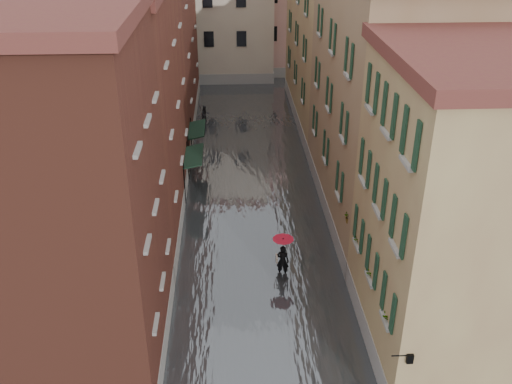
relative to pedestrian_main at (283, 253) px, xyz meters
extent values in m
plane|color=#5A5A5C|center=(-1.08, -2.81, -1.28)|extent=(120.00, 120.00, 0.00)
cube|color=#484B4F|center=(-1.08, 10.19, -1.18)|extent=(10.00, 60.00, 0.20)
cube|color=brown|center=(-8.08, -4.81, 5.22)|extent=(6.00, 8.00, 13.00)
cube|color=#5C2D1D|center=(-8.08, 6.19, 4.97)|extent=(6.00, 14.00, 12.50)
cube|color=brown|center=(-8.08, 21.19, 5.72)|extent=(6.00, 16.00, 14.00)
cube|color=#936F4C|center=(5.92, -4.81, 4.47)|extent=(6.00, 8.00, 11.50)
cube|color=#95795A|center=(5.92, 6.19, 5.22)|extent=(6.00, 14.00, 13.00)
cube|color=#936F4C|center=(5.92, 21.19, 4.47)|extent=(6.00, 16.00, 11.50)
cube|color=beige|center=(-4.08, 35.19, 5.22)|extent=(12.00, 9.00, 13.00)
cube|color=tan|center=(4.92, 37.19, 4.72)|extent=(10.00, 9.00, 12.00)
cube|color=black|center=(-4.53, 8.68, 1.27)|extent=(1.09, 3.20, 0.31)
cylinder|color=black|center=(-5.03, 7.07, 0.12)|extent=(0.06, 0.06, 2.80)
cylinder|color=black|center=(-5.03, 10.28, 0.12)|extent=(0.06, 0.06, 2.80)
cube|color=black|center=(-4.53, 12.97, 1.27)|extent=(1.09, 3.14, 0.31)
cylinder|color=black|center=(-5.03, 11.40, 0.12)|extent=(0.06, 0.06, 2.80)
cylinder|color=black|center=(-5.03, 14.54, 0.12)|extent=(0.06, 0.06, 2.80)
cylinder|color=black|center=(2.97, -8.81, 1.82)|extent=(0.60, 0.05, 0.05)
cube|color=black|center=(3.27, -8.81, 1.72)|extent=(0.22, 0.22, 0.35)
cube|color=beige|center=(3.27, -8.81, 1.72)|extent=(0.14, 0.14, 0.24)
cube|color=maroon|center=(3.04, -7.13, 1.87)|extent=(0.22, 0.85, 0.18)
imported|color=#265926|center=(3.04, -7.13, 2.29)|extent=(0.59, 0.51, 0.66)
cube|color=maroon|center=(3.04, -4.60, 1.87)|extent=(0.22, 0.85, 0.18)
imported|color=#265926|center=(3.04, -4.60, 2.29)|extent=(0.59, 0.51, 0.66)
cube|color=maroon|center=(3.04, -2.17, 1.87)|extent=(0.22, 0.85, 0.18)
imported|color=#265926|center=(3.04, -2.17, 2.29)|extent=(0.59, 0.51, 0.66)
cube|color=maroon|center=(3.04, -0.09, 1.87)|extent=(0.22, 0.85, 0.18)
imported|color=#265926|center=(3.04, -0.09, 2.29)|extent=(0.59, 0.51, 0.66)
imported|color=black|center=(0.00, 0.00, -0.45)|extent=(0.69, 0.54, 1.66)
cube|color=beige|center=(-0.28, 0.05, -0.33)|extent=(0.08, 0.30, 0.38)
cylinder|color=black|center=(0.00, 0.00, 0.07)|extent=(0.02, 0.02, 1.00)
cone|color=red|center=(0.00, 0.00, 0.64)|extent=(1.02, 1.02, 0.28)
imported|color=black|center=(-4.30, 20.93, -0.58)|extent=(0.84, 0.77, 1.41)
camera|label=1|loc=(-2.37, -22.37, 14.98)|focal=40.00mm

